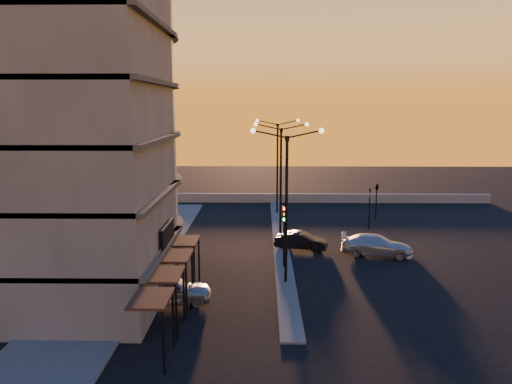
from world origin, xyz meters
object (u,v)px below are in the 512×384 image
object	(u,v)px
traffic_light_main	(284,226)
car_wagon	(377,245)
streetlamp_mid	(281,172)
car_hatchback	(170,290)
car_sedan	(301,241)

from	to	relation	value
traffic_light_main	car_wagon	xyz separation A→B (m)	(6.91, 3.15, -2.14)
streetlamp_mid	traffic_light_main	distance (m)	7.62
streetlamp_mid	traffic_light_main	xyz separation A→B (m)	(0.00, -7.13, -2.70)
streetlamp_mid	car_wagon	size ratio (longest dim) A/B	1.85
traffic_light_main	car_wagon	world-z (taller)	traffic_light_main
traffic_light_main	car_hatchback	bearing A→B (deg)	-136.82
car_hatchback	car_sedan	xyz separation A→B (m)	(8.00, 10.66, -0.12)
traffic_light_main	car_sedan	bearing A→B (deg)	71.79
car_hatchback	streetlamp_mid	bearing A→B (deg)	-33.99
streetlamp_mid	car_hatchback	size ratio (longest dim) A/B	2.11
traffic_light_main	car_sedan	distance (m)	5.29
traffic_light_main	car_hatchback	distance (m)	9.16
streetlamp_mid	car_wagon	xyz separation A→B (m)	(6.91, -3.98, -4.85)
car_sedan	car_wagon	world-z (taller)	car_wagon
car_hatchback	car_sedan	world-z (taller)	car_hatchback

